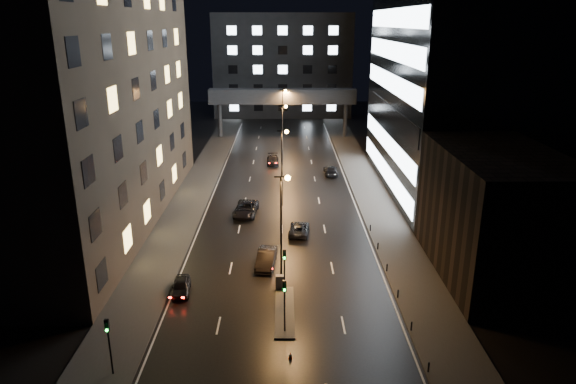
# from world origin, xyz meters

# --- Properties ---
(ground) EXTENTS (160.00, 160.00, 0.00)m
(ground) POSITION_xyz_m (0.00, 40.00, 0.00)
(ground) COLOR black
(ground) RESTS_ON ground
(sidewalk_left) EXTENTS (5.00, 110.00, 0.15)m
(sidewalk_left) POSITION_xyz_m (-12.50, 35.00, 0.07)
(sidewalk_left) COLOR #383533
(sidewalk_left) RESTS_ON ground
(sidewalk_right) EXTENTS (5.00, 110.00, 0.15)m
(sidewalk_right) POSITION_xyz_m (12.50, 35.00, 0.07)
(sidewalk_right) COLOR #383533
(sidewalk_right) RESTS_ON ground
(building_left) EXTENTS (15.00, 48.00, 40.00)m
(building_left) POSITION_xyz_m (-22.50, 24.00, 20.00)
(building_left) COLOR #2D2319
(building_left) RESTS_ON ground
(building_right_low) EXTENTS (10.00, 18.00, 12.00)m
(building_right_low) POSITION_xyz_m (20.00, 9.00, 6.00)
(building_right_low) COLOR black
(building_right_low) RESTS_ON ground
(building_right_glass) EXTENTS (20.00, 36.00, 45.00)m
(building_right_glass) POSITION_xyz_m (25.00, 36.00, 22.50)
(building_right_glass) COLOR black
(building_right_glass) RESTS_ON ground
(building_far) EXTENTS (34.00, 14.00, 25.00)m
(building_far) POSITION_xyz_m (0.00, 98.00, 12.50)
(building_far) COLOR #333335
(building_far) RESTS_ON ground
(skybridge) EXTENTS (30.00, 3.00, 10.00)m
(skybridge) POSITION_xyz_m (0.00, 70.00, 8.34)
(skybridge) COLOR #333335
(skybridge) RESTS_ON ground
(median_island) EXTENTS (1.60, 8.00, 0.15)m
(median_island) POSITION_xyz_m (0.30, 2.00, 0.07)
(median_island) COLOR #383533
(median_island) RESTS_ON ground
(traffic_signal_near) EXTENTS (0.28, 0.34, 4.40)m
(traffic_signal_near) POSITION_xyz_m (0.30, 4.49, 3.09)
(traffic_signal_near) COLOR black
(traffic_signal_near) RESTS_ON median_island
(traffic_signal_far) EXTENTS (0.28, 0.34, 4.40)m
(traffic_signal_far) POSITION_xyz_m (0.30, -1.01, 3.09)
(traffic_signal_far) COLOR black
(traffic_signal_far) RESTS_ON median_island
(traffic_signal_corner) EXTENTS (0.28, 0.34, 4.40)m
(traffic_signal_corner) POSITION_xyz_m (-11.50, -6.01, 2.94)
(traffic_signal_corner) COLOR black
(traffic_signal_corner) RESTS_ON ground
(bollard_row) EXTENTS (0.12, 25.12, 0.90)m
(bollard_row) POSITION_xyz_m (10.20, 6.50, 0.45)
(bollard_row) COLOR black
(bollard_row) RESTS_ON ground
(streetlight_near) EXTENTS (1.45, 0.50, 10.15)m
(streetlight_near) POSITION_xyz_m (0.16, 8.00, 6.50)
(streetlight_near) COLOR black
(streetlight_near) RESTS_ON ground
(streetlight_mid_a) EXTENTS (1.45, 0.50, 10.15)m
(streetlight_mid_a) POSITION_xyz_m (0.16, 28.00, 6.50)
(streetlight_mid_a) COLOR black
(streetlight_mid_a) RESTS_ON ground
(streetlight_mid_b) EXTENTS (1.45, 0.50, 10.15)m
(streetlight_mid_b) POSITION_xyz_m (0.16, 48.00, 6.50)
(streetlight_mid_b) COLOR black
(streetlight_mid_b) RESTS_ON ground
(streetlight_far) EXTENTS (1.45, 0.50, 10.15)m
(streetlight_far) POSITION_xyz_m (0.16, 68.00, 6.50)
(streetlight_far) COLOR black
(streetlight_far) RESTS_ON ground
(car_away_a) EXTENTS (1.88, 3.92, 1.29)m
(car_away_a) POSITION_xyz_m (-8.93, 5.26, 0.65)
(car_away_a) COLOR black
(car_away_a) RESTS_ON ground
(car_away_b) EXTENTS (2.19, 5.05, 1.62)m
(car_away_b) POSITION_xyz_m (-1.50, 10.57, 0.81)
(car_away_b) COLOR black
(car_away_b) RESTS_ON ground
(car_away_c) EXTENTS (3.18, 6.01, 1.61)m
(car_away_c) POSITION_xyz_m (-4.53, 24.65, 0.80)
(car_away_c) COLOR black
(car_away_c) RESTS_ON ground
(car_away_d) EXTENTS (2.11, 4.92, 1.41)m
(car_away_d) POSITION_xyz_m (-1.62, 48.71, 0.71)
(car_away_d) COLOR black
(car_away_d) RESTS_ON ground
(car_toward_a) EXTENTS (2.61, 4.81, 1.28)m
(car_toward_a) POSITION_xyz_m (1.97, 18.56, 0.64)
(car_toward_a) COLOR black
(car_toward_a) RESTS_ON ground
(car_toward_b) EXTENTS (2.09, 5.04, 1.46)m
(car_toward_b) POSITION_xyz_m (7.66, 42.26, 0.73)
(car_toward_b) COLOR black
(car_toward_b) RESTS_ON ground
(utility_cabinet) EXTENTS (0.81, 0.51, 1.30)m
(utility_cabinet) POSITION_xyz_m (-0.10, 5.70, 0.80)
(utility_cabinet) COLOR #4E4E50
(utility_cabinet) RESTS_ON median_island
(cone_a) EXTENTS (0.37, 0.37, 0.53)m
(cone_a) POSITION_xyz_m (0.70, -4.26, 0.26)
(cone_a) COLOR #DB460B
(cone_a) RESTS_ON ground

